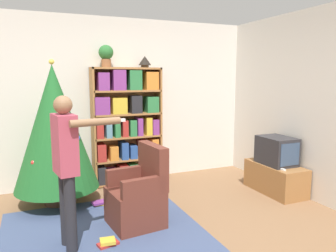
{
  "coord_description": "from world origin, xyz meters",
  "views": [
    {
      "loc": [
        -1.15,
        -2.89,
        1.69
      ],
      "look_at": [
        0.49,
        1.0,
        1.05
      ],
      "focal_mm": 35.0,
      "sensor_mm": 36.0,
      "label": 1
    }
  ],
  "objects_px": {
    "television": "(277,151)",
    "standing_person": "(67,161)",
    "armchair": "(138,197)",
    "bookshelf": "(127,126)",
    "potted_plant": "(106,54)",
    "christmas_tree": "(55,128)",
    "table_lamp": "(145,61)"
  },
  "relations": [
    {
      "from": "table_lamp",
      "to": "television",
      "type": "bearing_deg",
      "value": -39.32
    },
    {
      "from": "television",
      "to": "table_lamp",
      "type": "bearing_deg",
      "value": 140.68
    },
    {
      "from": "bookshelf",
      "to": "armchair",
      "type": "relative_size",
      "value": 1.99
    },
    {
      "from": "christmas_tree",
      "to": "armchair",
      "type": "distance_m",
      "value": 1.47
    },
    {
      "from": "bookshelf",
      "to": "table_lamp",
      "type": "bearing_deg",
      "value": 1.52
    },
    {
      "from": "christmas_tree",
      "to": "potted_plant",
      "type": "xyz_separation_m",
      "value": [
        0.81,
        0.51,
        0.99
      ]
    },
    {
      "from": "christmas_tree",
      "to": "armchair",
      "type": "relative_size",
      "value": 2.08
    },
    {
      "from": "armchair",
      "to": "potted_plant",
      "type": "relative_size",
      "value": 2.8
    },
    {
      "from": "television",
      "to": "christmas_tree",
      "type": "distance_m",
      "value": 3.11
    },
    {
      "from": "christmas_tree",
      "to": "standing_person",
      "type": "xyz_separation_m",
      "value": [
        0.01,
        -1.26,
        -0.13
      ]
    },
    {
      "from": "bookshelf",
      "to": "television",
      "type": "relative_size",
      "value": 3.42
    },
    {
      "from": "television",
      "to": "standing_person",
      "type": "distance_m",
      "value": 3.02
    },
    {
      "from": "television",
      "to": "armchair",
      "type": "xyz_separation_m",
      "value": [
        -2.18,
        -0.24,
        -0.3
      ]
    },
    {
      "from": "television",
      "to": "armchair",
      "type": "height_order",
      "value": "armchair"
    },
    {
      "from": "bookshelf",
      "to": "potted_plant",
      "type": "distance_m",
      "value": 1.14
    },
    {
      "from": "bookshelf",
      "to": "potted_plant",
      "type": "xyz_separation_m",
      "value": [
        -0.3,
        0.01,
        1.1
      ]
    },
    {
      "from": "television",
      "to": "standing_person",
      "type": "bearing_deg",
      "value": -170.87
    },
    {
      "from": "standing_person",
      "to": "christmas_tree",
      "type": "bearing_deg",
      "value": 171.48
    },
    {
      "from": "television",
      "to": "table_lamp",
      "type": "xyz_separation_m",
      "value": [
        -1.57,
        1.29,
        1.31
      ]
    },
    {
      "from": "television",
      "to": "christmas_tree",
      "type": "bearing_deg",
      "value": 165.38
    },
    {
      "from": "bookshelf",
      "to": "potted_plant",
      "type": "bearing_deg",
      "value": 178.48
    },
    {
      "from": "armchair",
      "to": "table_lamp",
      "type": "bearing_deg",
      "value": 151.81
    },
    {
      "from": "standing_person",
      "to": "armchair",
      "type": "bearing_deg",
      "value": 97.86
    },
    {
      "from": "bookshelf",
      "to": "television",
      "type": "xyz_separation_m",
      "value": [
        1.87,
        -1.28,
        -0.3
      ]
    },
    {
      "from": "bookshelf",
      "to": "television",
      "type": "height_order",
      "value": "bookshelf"
    },
    {
      "from": "armchair",
      "to": "table_lamp",
      "type": "xyz_separation_m",
      "value": [
        0.61,
        1.52,
        1.61
      ]
    },
    {
      "from": "potted_plant",
      "to": "christmas_tree",
      "type": "bearing_deg",
      "value": -147.89
    },
    {
      "from": "christmas_tree",
      "to": "standing_person",
      "type": "bearing_deg",
      "value": -89.36
    },
    {
      "from": "bookshelf",
      "to": "potted_plant",
      "type": "relative_size",
      "value": 5.56
    },
    {
      "from": "bookshelf",
      "to": "television",
      "type": "bearing_deg",
      "value": -34.28
    },
    {
      "from": "christmas_tree",
      "to": "standing_person",
      "type": "height_order",
      "value": "christmas_tree"
    },
    {
      "from": "bookshelf",
      "to": "armchair",
      "type": "xyz_separation_m",
      "value": [
        -0.31,
        -1.51,
        -0.6
      ]
    }
  ]
}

